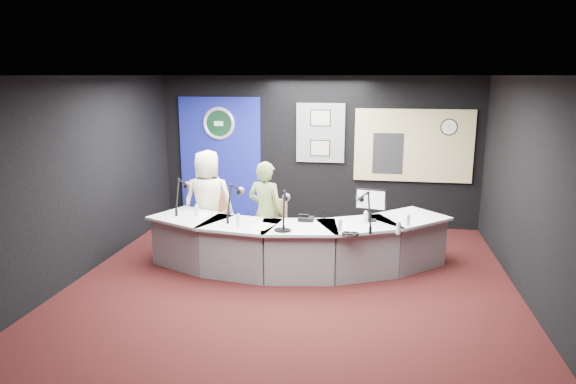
% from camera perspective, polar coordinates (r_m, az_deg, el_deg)
% --- Properties ---
extents(ground, '(6.00, 6.00, 0.00)m').
position_cam_1_polar(ground, '(7.21, 0.53, -10.03)').
color(ground, black).
rests_on(ground, ground).
extents(ceiling, '(6.00, 6.00, 0.02)m').
position_cam_1_polar(ceiling, '(6.64, 0.58, 12.83)').
color(ceiling, silver).
rests_on(ceiling, ground).
extents(wall_back, '(6.00, 0.02, 2.80)m').
position_cam_1_polar(wall_back, '(9.72, 3.32, 4.54)').
color(wall_back, black).
rests_on(wall_back, ground).
extents(wall_front, '(6.00, 0.02, 2.80)m').
position_cam_1_polar(wall_front, '(3.96, -6.29, -7.97)').
color(wall_front, black).
rests_on(wall_front, ground).
extents(wall_left, '(0.02, 6.00, 2.80)m').
position_cam_1_polar(wall_left, '(7.82, -21.71, 1.61)').
color(wall_left, black).
rests_on(wall_left, ground).
extents(wall_right, '(0.02, 6.00, 2.80)m').
position_cam_1_polar(wall_right, '(6.99, 25.64, -0.01)').
color(wall_right, black).
rests_on(wall_right, ground).
extents(broadcast_desk, '(4.50, 1.90, 0.75)m').
position_cam_1_polar(broadcast_desk, '(7.59, 0.81, -5.80)').
color(broadcast_desk, '#BCBEC1').
rests_on(broadcast_desk, ground).
extents(backdrop_panel, '(1.60, 0.05, 2.30)m').
position_cam_1_polar(backdrop_panel, '(10.09, -7.53, 3.89)').
color(backdrop_panel, navy).
rests_on(backdrop_panel, wall_back).
extents(agency_seal, '(0.63, 0.07, 0.63)m').
position_cam_1_polar(agency_seal, '(9.97, -7.71, 7.55)').
color(agency_seal, silver).
rests_on(agency_seal, backdrop_panel).
extents(seal_center, '(0.48, 0.01, 0.48)m').
position_cam_1_polar(seal_center, '(9.98, -7.70, 7.55)').
color(seal_center, black).
rests_on(seal_center, backdrop_panel).
extents(pinboard, '(0.90, 0.04, 1.10)m').
position_cam_1_polar(pinboard, '(9.64, 3.62, 6.56)').
color(pinboard, slate).
rests_on(pinboard, wall_back).
extents(framed_photo_upper, '(0.34, 0.02, 0.27)m').
position_cam_1_polar(framed_photo_upper, '(9.58, 3.63, 8.21)').
color(framed_photo_upper, gray).
rests_on(framed_photo_upper, pinboard).
extents(framed_photo_lower, '(0.34, 0.02, 0.27)m').
position_cam_1_polar(framed_photo_lower, '(9.64, 3.58, 4.89)').
color(framed_photo_lower, gray).
rests_on(framed_photo_lower, pinboard).
extents(booth_window_frame, '(2.12, 0.06, 1.32)m').
position_cam_1_polar(booth_window_frame, '(9.64, 13.75, 5.02)').
color(booth_window_frame, tan).
rests_on(booth_window_frame, wall_back).
extents(booth_glow, '(2.00, 0.02, 1.20)m').
position_cam_1_polar(booth_glow, '(9.63, 13.75, 5.01)').
color(booth_glow, beige).
rests_on(booth_glow, booth_window_frame).
extents(equipment_rack, '(0.55, 0.02, 0.75)m').
position_cam_1_polar(equipment_rack, '(9.60, 11.03, 4.22)').
color(equipment_rack, black).
rests_on(equipment_rack, booth_window_frame).
extents(wall_clock, '(0.28, 0.01, 0.28)m').
position_cam_1_polar(wall_clock, '(9.63, 17.46, 6.89)').
color(wall_clock, white).
rests_on(wall_clock, booth_window_frame).
extents(armchair_left, '(0.60, 0.60, 1.05)m').
position_cam_1_polar(armchair_left, '(8.37, -8.81, -3.07)').
color(armchair_left, '#A46A4B').
rests_on(armchair_left, ground).
extents(armchair_right, '(0.65, 0.65, 0.92)m').
position_cam_1_polar(armchair_right, '(7.81, -2.47, -4.62)').
color(armchair_right, '#A46A4B').
rests_on(armchair_right, ground).
extents(draped_jacket, '(0.50, 0.11, 0.70)m').
position_cam_1_polar(draped_jacket, '(8.58, -8.41, -2.02)').
color(draped_jacket, slate).
rests_on(draped_jacket, armchair_left).
extents(person_man, '(0.87, 0.62, 1.66)m').
position_cam_1_polar(person_man, '(8.30, -8.88, -1.06)').
color(person_man, beige).
rests_on(person_man, ground).
extents(person_woman, '(0.65, 0.52, 1.57)m').
position_cam_1_polar(person_woman, '(7.72, -2.50, -2.32)').
color(person_woman, olive).
rests_on(person_woman, ground).
extents(computer_monitor, '(0.41, 0.11, 0.28)m').
position_cam_1_polar(computer_monitor, '(7.43, 9.17, -0.80)').
color(computer_monitor, black).
rests_on(computer_monitor, broadcast_desk).
extents(desk_phone, '(0.22, 0.18, 0.05)m').
position_cam_1_polar(desk_phone, '(7.42, 2.03, -3.01)').
color(desk_phone, black).
rests_on(desk_phone, broadcast_desk).
extents(headphones_near, '(0.22, 0.22, 0.04)m').
position_cam_1_polar(headphones_near, '(6.82, 6.97, -4.60)').
color(headphones_near, black).
rests_on(headphones_near, broadcast_desk).
extents(headphones_far, '(0.20, 0.20, 0.03)m').
position_cam_1_polar(headphones_far, '(6.92, -0.60, -4.24)').
color(headphones_far, black).
rests_on(headphones_far, broadcast_desk).
extents(paper_stack, '(0.22, 0.30, 0.00)m').
position_cam_1_polar(paper_stack, '(7.84, -9.65, -2.50)').
color(paper_stack, white).
rests_on(paper_stack, broadcast_desk).
extents(notepad, '(0.32, 0.39, 0.00)m').
position_cam_1_polar(notepad, '(7.15, -2.85, -3.83)').
color(notepad, white).
rests_on(notepad, broadcast_desk).
extents(boom_mic_a, '(0.16, 0.74, 0.60)m').
position_cam_1_polar(boom_mic_a, '(8.06, -11.72, 0.03)').
color(boom_mic_a, black).
rests_on(boom_mic_a, broadcast_desk).
extents(boom_mic_b, '(0.16, 0.74, 0.60)m').
position_cam_1_polar(boom_mic_b, '(7.54, -5.98, -0.66)').
color(boom_mic_b, black).
rests_on(boom_mic_b, broadcast_desk).
extents(boom_mic_c, '(0.19, 0.74, 0.60)m').
position_cam_1_polar(boom_mic_c, '(7.08, -0.34, -1.47)').
color(boom_mic_c, black).
rests_on(boom_mic_c, broadcast_desk).
extents(boom_mic_d, '(0.28, 0.72, 0.60)m').
position_cam_1_polar(boom_mic_d, '(7.11, 8.58, -1.56)').
color(boom_mic_d, black).
rests_on(boom_mic_d, broadcast_desk).
extents(water_bottles, '(3.13, 0.52, 0.18)m').
position_cam_1_polar(water_bottles, '(7.21, 1.00, -2.94)').
color(water_bottles, silver).
rests_on(water_bottles, broadcast_desk).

